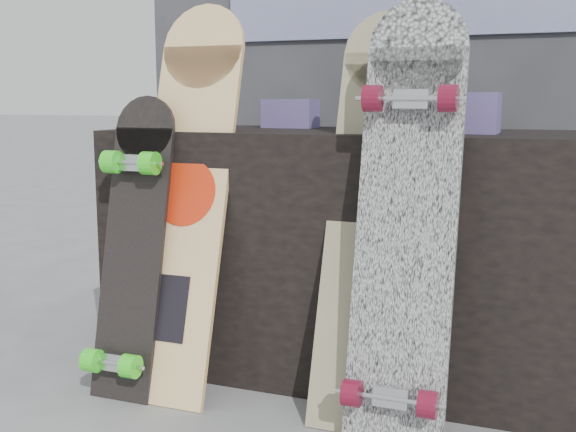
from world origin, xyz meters
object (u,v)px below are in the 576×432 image
at_px(longboard_celtic, 374,200).
at_px(skateboard_dark, 132,243).
at_px(vendor_table, 357,253).
at_px(longboard_cascadia, 406,214).
at_px(longboard_geisha, 187,187).

xyz_separation_m(longboard_celtic, skateboard_dark, (-0.72, -0.14, -0.15)).
height_order(vendor_table, skateboard_dark, skateboard_dark).
xyz_separation_m(longboard_cascadia, skateboard_dark, (-0.84, 0.00, -0.14)).
height_order(longboard_geisha, skateboard_dark, longboard_geisha).
bearing_deg(skateboard_dark, vendor_table, 34.69).
bearing_deg(longboard_celtic, longboard_cascadia, -48.94).
relative_size(longboard_geisha, longboard_celtic, 1.03).
relative_size(vendor_table, longboard_geisha, 1.33).
bearing_deg(longboard_geisha, skateboard_dark, -143.13).
distance_m(longboard_celtic, skateboard_dark, 0.75).
distance_m(vendor_table, longboard_celtic, 0.37).
distance_m(vendor_table, longboard_geisha, 0.60).
distance_m(longboard_celtic, longboard_cascadia, 0.19).
bearing_deg(vendor_table, skateboard_dark, -145.31).
distance_m(longboard_geisha, longboard_cascadia, 0.71).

